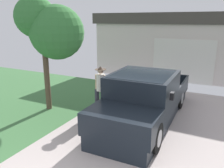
{
  "coord_description": "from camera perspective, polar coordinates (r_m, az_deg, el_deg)",
  "views": [
    {
      "loc": [
        1.87,
        -1.76,
        3.25
      ],
      "look_at": [
        -1.38,
        4.62,
        1.25
      ],
      "focal_mm": 37.01,
      "sensor_mm": 36.0,
      "label": 1
    }
  ],
  "objects": [
    {
      "name": "handbag",
      "position": [
        8.06,
        -3.75,
        -7.1
      ],
      "size": [
        0.36,
        0.2,
        0.46
      ],
      "color": "#B24C56",
      "rests_on": "ground"
    },
    {
      "name": "house_with_garage",
      "position": [
        15.12,
        19.2,
        9.38
      ],
      "size": [
        11.01,
        5.21,
        3.62
      ],
      "color": "beige",
      "rests_on": "ground"
    },
    {
      "name": "person_with_hat",
      "position": [
        8.04,
        -2.78,
        -0.95
      ],
      "size": [
        0.5,
        0.39,
        1.72
      ],
      "rotation": [
        0.0,
        0.0,
        -0.07
      ],
      "color": "#333842",
      "rests_on": "ground"
    },
    {
      "name": "front_yard_tree",
      "position": [
        8.61,
        -14.81,
        12.99
      ],
      "size": [
        2.33,
        1.99,
        4.06
      ],
      "color": "brown",
      "rests_on": "ground"
    },
    {
      "name": "pickup_truck",
      "position": [
        7.45,
        7.72,
        -4.21
      ],
      "size": [
        2.13,
        5.53,
        1.66
      ],
      "rotation": [
        0.0,
        0.0,
        3.17
      ],
      "color": "black",
      "rests_on": "ground"
    }
  ]
}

